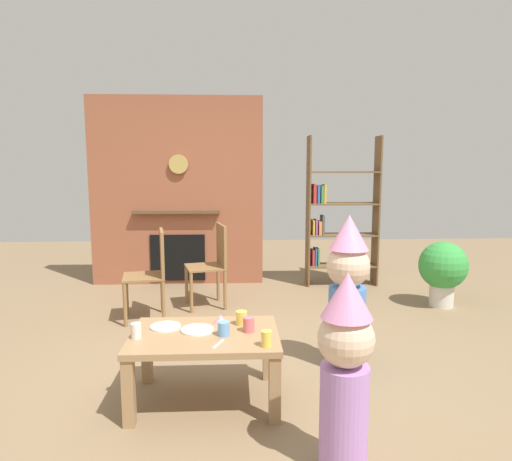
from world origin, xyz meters
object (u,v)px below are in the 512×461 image
bookshelf (336,216)px  birthday_cake_slice (220,319)px  child_in_pink (348,288)px  dining_chair_left (153,269)px  paper_cup_near_right (266,339)px  dining_chair_middle (213,260)px  paper_cup_far_left (242,318)px  potted_plant_tall (443,268)px  paper_plate_rear (197,330)px  paper_cup_near_left (249,325)px  coffee_table (205,344)px  paper_plate_front (166,327)px  child_with_cone_hat (345,367)px  paper_cup_far_right (224,329)px  paper_cup_center (136,331)px

bookshelf → birthday_cake_slice: size_ratio=19.00×
child_in_pink → dining_chair_left: (-1.66, 1.19, -0.11)m
paper_cup_near_right → dining_chair_middle: bearing=100.4°
paper_cup_far_left → dining_chair_left: (-0.86, 1.50, 0.01)m
paper_cup_near_right → paper_cup_far_left: size_ratio=1.03×
bookshelf → paper_cup_near_right: 3.36m
dining_chair_left → potted_plant_tall: dining_chair_left is taller
paper_plate_rear → paper_cup_far_left: bearing=19.2°
paper_cup_near_right → potted_plant_tall: size_ratio=0.13×
paper_cup_near_left → dining_chair_middle: dining_chair_middle is taller
bookshelf → birthday_cake_slice: bearing=-117.2°
coffee_table → paper_plate_front: paper_plate_front is taller
coffee_table → paper_cup_near_left: paper_cup_near_left is taller
paper_cup_near_right → child_with_cone_hat: size_ratio=0.09×
paper_cup_near_left → paper_cup_near_right: 0.27m
potted_plant_tall → birthday_cake_slice: bearing=-143.7°
paper_cup_far_right → paper_plate_rear: (-0.17, 0.09, -0.04)m
child_with_cone_hat → birthday_cake_slice: bearing=-10.4°
paper_cup_far_right → dining_chair_left: dining_chair_left is taller
paper_cup_near_right → potted_plant_tall: (2.08, 2.16, -0.08)m
bookshelf → paper_plate_front: size_ratio=9.44×
paper_cup_far_left → paper_plate_front: size_ratio=0.46×
paper_cup_far_left → child_in_pink: child_in_pink is taller
coffee_table → dining_chair_middle: bearing=91.0°
child_with_cone_hat → child_in_pink: 1.23m
paper_cup_near_left → child_in_pink: bearing=30.8°
paper_cup_near_left → child_in_pink: (0.76, 0.45, 0.11)m
child_in_pink → dining_chair_middle: child_in_pink is taller
coffee_table → paper_cup_far_right: size_ratio=10.71×
paper_cup_near_left → paper_cup_center: (-0.71, -0.08, 0.00)m
paper_cup_far_left → child_with_cone_hat: (0.50, -0.87, 0.04)m
paper_cup_far_left → paper_cup_near_left: bearing=-72.0°
child_in_pink → potted_plant_tall: bearing=-158.2°
paper_cup_center → paper_cup_far_left: bearing=18.0°
dining_chair_left → paper_plate_front: bearing=92.3°
bookshelf → paper_cup_center: size_ratio=19.83×
bookshelf → paper_cup_center: bearing=-122.8°
paper_cup_far_left → bookshelf: bearing=65.5°
child_in_pink → dining_chair_middle: size_ratio=1.30×
paper_cup_near_right → coffee_table: bearing=148.4°
paper_cup_center → potted_plant_tall: (2.88, 1.99, -0.08)m
child_with_cone_hat → paper_cup_center: bearing=14.9°
bookshelf → paper_cup_far_right: bookshelf is taller
child_with_cone_hat → child_in_pink: (0.30, 1.19, 0.08)m
child_in_pink → paper_cup_near_left: bearing=6.7°
paper_plate_rear → dining_chair_left: size_ratio=0.24×
paper_cup_center → dining_chair_left: bearing=96.4°
paper_cup_near_left → paper_cup_far_right: size_ratio=1.08×
paper_cup_center → child_with_cone_hat: bearing=-29.4°
paper_plate_rear → birthday_cake_slice: birthday_cake_slice is taller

